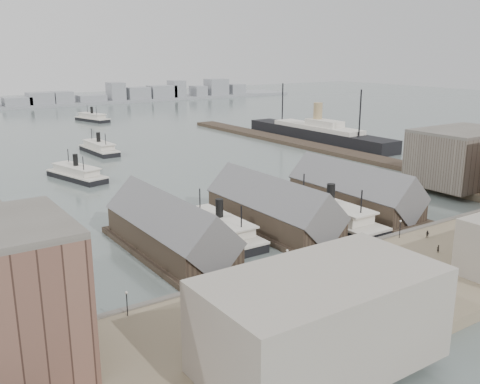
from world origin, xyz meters
TOP-DOWN VIEW (x-y plane):
  - ground at (0.00, 0.00)m, footprint 900.00×900.00m
  - quay at (0.00, -20.00)m, footprint 180.00×30.00m
  - seawall at (0.00, -5.20)m, footprint 180.00×1.20m
  - east_wharf at (78.00, 90.00)m, footprint 10.00×180.00m
  - ferry_shed_west at (-26.00, 16.88)m, footprint 14.00×42.00m
  - ferry_shed_center at (0.00, 16.88)m, footprint 14.00×42.00m
  - ferry_shed_east at (26.00, 16.88)m, footprint 14.00×42.00m
  - warehouse_east_back at (68.00, 15.00)m, footprint 28.00×20.00m
  - street_bldg_west at (-30.00, -32.00)m, footprint 30.00×16.00m
  - lamp_post_far_w at (-45.00, -7.00)m, footprint 0.44×0.44m
  - lamp_post_near_w at (-15.00, -7.00)m, footprint 0.44×0.44m
  - lamp_post_near_e at (15.00, -7.00)m, footprint 0.44×0.44m
  - ferry_docked_west at (-13.00, 18.74)m, footprint 7.86×26.21m
  - ferry_docked_east at (13.00, 11.72)m, footprint 8.90×29.66m
  - ferry_open_near at (-21.64, 90.63)m, footprint 13.43×25.44m
  - ferry_open_mid at (-0.01, 130.34)m, footprint 8.66×25.09m
  - ferry_open_far at (31.21, 228.54)m, footprint 13.78×25.94m
  - ocean_steamer at (92.00, 103.61)m, footprint 11.79×86.13m
  - horse_cart_left at (-31.21, -15.23)m, footprint 4.84×2.58m
  - horse_cart_center at (-18.60, -15.40)m, footprint 4.72×3.40m
  - pedestrian_0 at (-51.52, -11.45)m, footprint 0.77×0.71m
  - pedestrian_1 at (-39.96, -20.50)m, footprint 1.05×1.11m
  - pedestrian_2 at (-17.87, -8.00)m, footprint 1.26×1.02m
  - pedestrian_3 at (-12.44, -27.20)m, footprint 1.01×0.50m
  - pedestrian_4 at (1.75, -15.24)m, footprint 0.57×0.83m
  - pedestrian_5 at (14.42, -16.74)m, footprint 0.66×0.54m
  - pedestrian_6 at (19.81, -10.23)m, footprint 0.71×0.86m

SIDE VIEW (x-z plane):
  - ground at x=0.00m, z-range 0.00..0.00m
  - east_wharf at x=78.00m, z-range 0.00..1.60m
  - quay at x=0.00m, z-range 0.00..2.00m
  - seawall at x=0.00m, z-range 0.00..2.30m
  - ferry_open_near at x=-21.64m, z-range -2.31..6.39m
  - ferry_open_mid at x=-0.01m, z-range -2.35..6.49m
  - ferry_open_far at x=31.21m, z-range -2.36..6.52m
  - ferry_docked_west at x=-13.00m, z-range -2.49..6.87m
  - ferry_docked_east at x=13.00m, z-range -2.81..7.78m
  - horse_cart_center at x=-18.60m, z-range 2.03..3.53m
  - pedestrian_5 at x=14.42m, z-range 2.00..3.60m
  - pedestrian_6 at x=19.81m, z-range 2.00..3.61m
  - pedestrian_4 at x=1.75m, z-range 2.00..3.62m
  - horse_cart_left at x=-31.21m, z-range 2.01..3.62m
  - pedestrian_3 at x=-12.44m, z-range 2.00..3.67m
  - pedestrian_2 at x=-17.87m, z-range 2.00..3.70m
  - pedestrian_0 at x=-51.52m, z-range 2.00..3.72m
  - pedestrian_1 at x=-39.96m, z-range 2.00..3.80m
  - ocean_steamer at x=92.00m, z-range -4.91..12.32m
  - ferry_shed_west at x=-26.00m, z-range -1.66..10.94m
  - ferry_shed_center at x=0.00m, z-range -1.66..10.94m
  - ferry_shed_east at x=26.00m, z-range -1.66..10.94m
  - lamp_post_far_w at x=-45.00m, z-range 2.75..6.67m
  - lamp_post_near_w at x=-15.00m, z-range 2.75..6.67m
  - lamp_post_near_e at x=15.00m, z-range 2.75..6.67m
  - street_bldg_west at x=-30.00m, z-range 2.00..14.00m
  - warehouse_east_back at x=68.00m, z-range 2.00..17.00m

